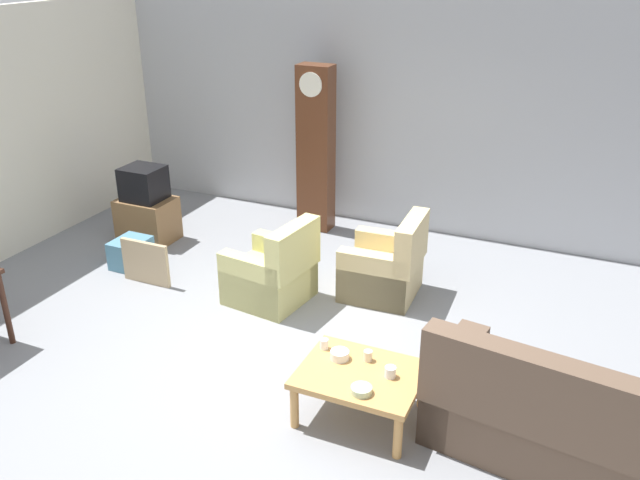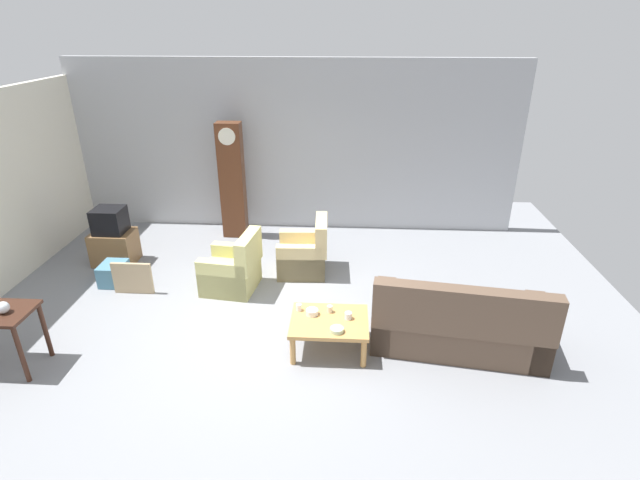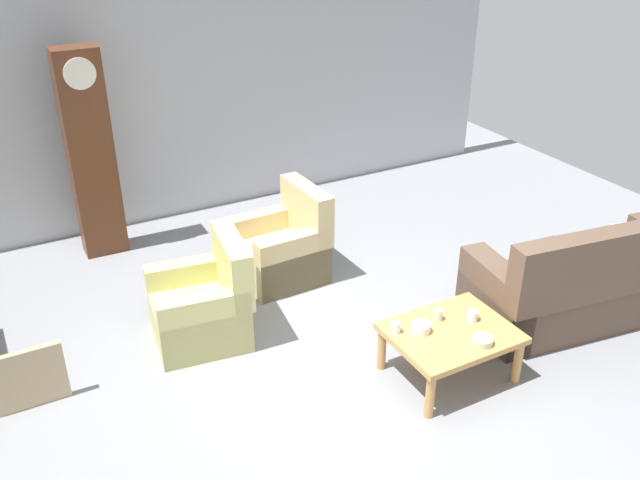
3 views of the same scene
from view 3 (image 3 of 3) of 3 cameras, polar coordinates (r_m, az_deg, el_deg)
The scene contains 13 objects.
ground_plane at distance 5.58m, azimuth 1.01°, elevation -11.33°, with size 10.40×10.40×0.00m, color gray.
garage_door_wall at distance 7.90m, azimuth -12.12°, elevation 13.15°, with size 8.40×0.16×3.20m, color #ADAFB5.
couch_floral at distance 6.53m, azimuth 21.55°, elevation -3.39°, with size 2.20×1.16×1.04m.
armchair_olive_near at distance 5.93m, azimuth -9.69°, elevation -5.51°, with size 0.88×0.86×0.92m.
armchair_olive_far at distance 6.74m, azimuth -3.09°, elevation -0.72°, with size 0.82×0.79×0.92m.
coffee_table_wood at distance 5.47m, azimuth 10.91°, elevation -7.98°, with size 0.96×0.76×0.43m.
grandfather_clock at distance 7.28m, azimuth -18.66°, elevation 6.78°, with size 0.44×0.30×2.16m.
framed_picture_leaning at distance 5.60m, azimuth -23.54°, elevation -10.72°, with size 0.60×0.05×0.50m, color tan.
cup_white_porcelain at distance 5.33m, azimuth 6.38°, elevation -7.30°, with size 0.07×0.07×0.09m, color white.
cup_blue_rimmed at distance 5.57m, azimuth 12.66°, elevation -6.19°, with size 0.09×0.09×0.09m, color silver.
cup_cream_tall at distance 5.52m, azimuth 9.86°, elevation -6.19°, with size 0.07×0.07×0.09m, color beige.
bowl_white_stacked at distance 5.37m, azimuth 8.44°, elevation -7.28°, with size 0.15×0.15×0.07m, color white.
bowl_shallow_green at distance 5.33m, azimuth 13.46°, elevation -8.20°, with size 0.16×0.16×0.05m, color #B2C69E.
Camera 3 is at (-2.14, -3.76, 3.53)m, focal length 38.17 mm.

